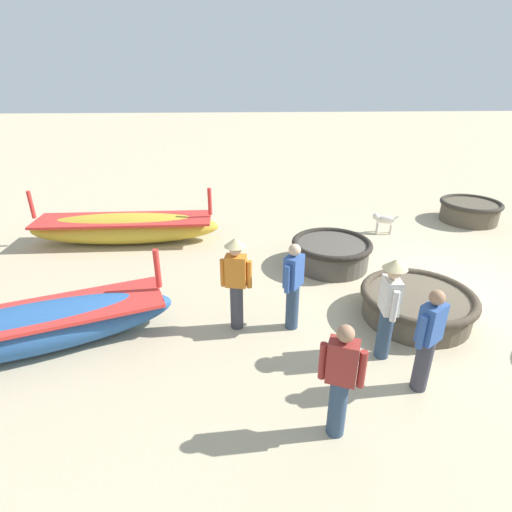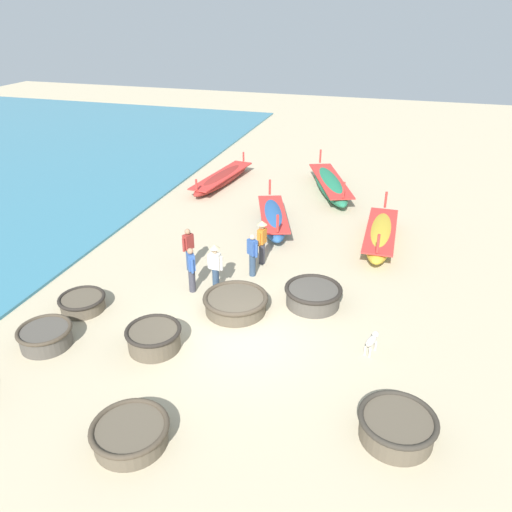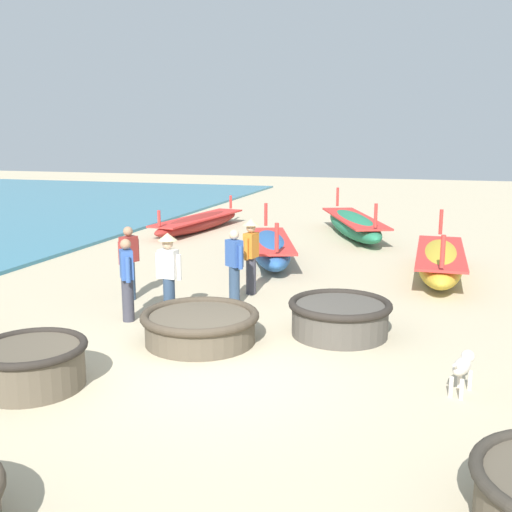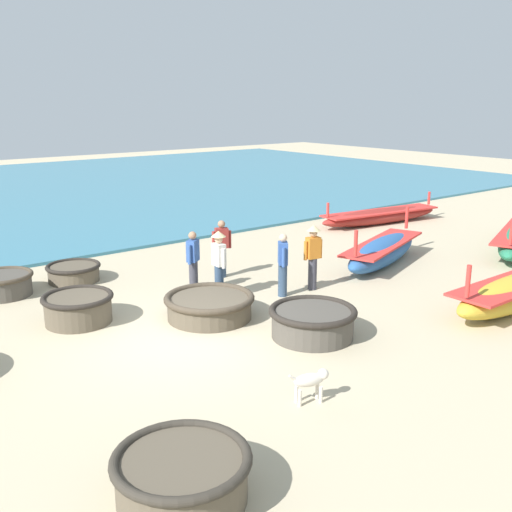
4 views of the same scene
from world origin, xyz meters
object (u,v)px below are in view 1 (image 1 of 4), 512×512
at_px(fisherman_with_hat, 341,379).
at_px(fisherman_hauling, 389,303).
at_px(coracle_tilted, 331,252).
at_px(fisherman_standing_right, 428,339).
at_px(long_boat_blue_hull, 125,228).
at_px(long_boat_green_hull, 30,328).
at_px(fisherman_standing_left, 236,278).
at_px(dog, 383,220).
at_px(coracle_upturned, 417,304).
at_px(fisherman_crouching, 293,285).
at_px(coracle_nearest, 470,210).

bearing_deg(fisherman_with_hat, fisherman_hauling, -37.28).
distance_m(coracle_tilted, fisherman_standing_right, 3.97).
relative_size(long_boat_blue_hull, fisherman_hauling, 2.87).
bearing_deg(fisherman_with_hat, long_boat_green_hull, 67.07).
bearing_deg(coracle_tilted, fisherman_with_hat, 167.90).
relative_size(fisherman_standing_left, dog, 2.54).
xyz_separation_m(coracle_upturned, fisherman_crouching, (-0.16, 2.27, 0.54)).
bearing_deg(fisherman_hauling, fisherman_crouching, 56.69).
height_order(fisherman_crouching, dog, fisherman_crouching).
xyz_separation_m(long_boat_green_hull, fisherman_crouching, (0.39, -4.18, 0.43)).
relative_size(long_boat_blue_hull, fisherman_standing_right, 3.05).
xyz_separation_m(fisherman_hauling, fisherman_standing_right, (-0.72, -0.28, -0.12)).
bearing_deg(long_boat_green_hull, coracle_upturned, -85.14).
relative_size(long_boat_green_hull, fisherman_hauling, 2.70).
distance_m(fisherman_with_hat, dog, 7.20).
xyz_separation_m(long_boat_green_hull, fisherman_standing_right, (-1.18, -5.75, 0.43)).
bearing_deg(fisherman_standing_right, long_boat_green_hull, 78.41).
height_order(coracle_upturned, fisherman_standing_right, fisherman_standing_right).
bearing_deg(coracle_upturned, dog, -11.51).
height_order(long_boat_green_hull, fisherman_standing_left, fisherman_standing_left).
relative_size(coracle_nearest, fisherman_crouching, 1.09).
height_order(fisherman_with_hat, fisherman_crouching, same).
relative_size(long_boat_green_hull, fisherman_standing_left, 2.70).
xyz_separation_m(coracle_upturned, fisherman_hauling, (-1.01, 0.97, 0.66)).
bearing_deg(fisherman_crouching, fisherman_standing_left, 86.18).
distance_m(fisherman_crouching, fisherman_hauling, 1.56).
bearing_deg(dog, coracle_upturned, 168.49).
distance_m(coracle_nearest, fisherman_standing_right, 8.03).
height_order(long_boat_blue_hull, fisherman_standing_right, fisherman_standing_right).
bearing_deg(dog, fisherman_hauling, 160.67).
bearing_deg(fisherman_standing_left, fisherman_hauling, -112.22).
distance_m(fisherman_standing_left, fisherman_hauling, 2.42).
bearing_deg(fisherman_hauling, long_boat_blue_hull, 46.05).
height_order(fisherman_with_hat, fisherman_standing_right, same).
distance_m(long_boat_blue_hull, dog, 6.89).
height_order(coracle_nearest, fisherman_crouching, fisherman_crouching).
distance_m(fisherman_with_hat, fisherman_crouching, 2.27).
xyz_separation_m(coracle_tilted, dog, (1.97, -1.89, 0.03)).
bearing_deg(fisherman_standing_left, dog, -43.59).
relative_size(coracle_nearest, fisherman_standing_right, 1.09).
height_order(coracle_nearest, fisherman_with_hat, fisherman_with_hat).
bearing_deg(coracle_tilted, coracle_nearest, -59.96).
bearing_deg(fisherman_with_hat, coracle_tilted, -12.10).
xyz_separation_m(long_boat_green_hull, fisherman_with_hat, (-1.87, -4.41, 0.43)).
relative_size(fisherman_with_hat, dog, 2.38).
bearing_deg(fisherman_standing_right, long_boat_blue_hull, 43.67).
relative_size(coracle_tilted, long_boat_blue_hull, 0.38).
bearing_deg(coracle_nearest, dog, 105.40).
xyz_separation_m(coracle_nearest, fisherman_standing_left, (-5.06, 6.94, 0.62)).
bearing_deg(coracle_nearest, fisherman_crouching, 130.50).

